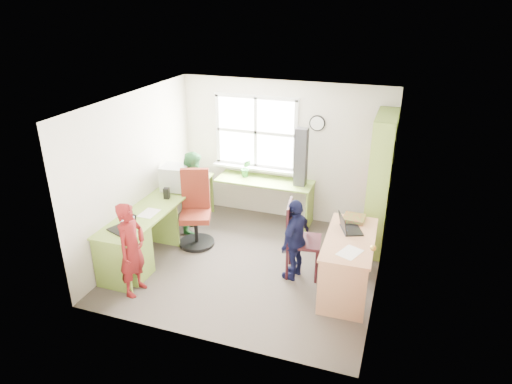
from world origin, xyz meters
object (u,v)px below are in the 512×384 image
laptop_left (124,226)px  person_green (195,192)px  crt_monitor (176,178)px  person_navy (295,239)px  potted_plant (246,168)px  bookshelf (380,186)px  swivel_chair (196,213)px  cd_tower (301,157)px  right_desk (349,252)px  laptop_right (348,227)px  wooden_chair (298,236)px  person_red (132,249)px  l_desk (160,231)px

laptop_left → person_green: bearing=101.1°
crt_monitor → person_navy: person_navy is taller
crt_monitor → potted_plant: 1.25m
bookshelf → swivel_chair: (-2.68, -0.86, -0.49)m
cd_tower → right_desk: bearing=-54.8°
bookshelf → swivel_chair: 2.85m
laptop_right → right_desk: bearing=175.4°
crt_monitor → laptop_left: size_ratio=1.14×
bookshelf → potted_plant: 2.28m
wooden_chair → laptop_right: bearing=-6.0°
wooden_chair → potted_plant: 2.00m
person_red → bookshelf: bearing=-48.4°
wooden_chair → crt_monitor: crt_monitor is taller
swivel_chair → person_green: size_ratio=0.88×
l_desk → right_desk: size_ratio=2.16×
wooden_chair → person_red: 2.23m
person_green → person_navy: bearing=-122.0°
bookshelf → laptop_right: bearing=-103.8°
swivel_chair → bookshelf: bearing=-3.1°
crt_monitor → person_red: size_ratio=0.36×
person_green → person_navy: person_green is taller
swivel_chair → laptop_left: size_ratio=2.96×
right_desk → swivel_chair: swivel_chair is taller
bookshelf → cd_tower: size_ratio=2.18×
crt_monitor → person_navy: 2.29m
swivel_chair → potted_plant: bearing=49.1°
right_desk → person_navy: bearing=174.0°
swivel_chair → person_navy: 1.77m
l_desk → laptop_left: bearing=-107.6°
wooden_chair → person_red: (-1.91, -1.14, 0.06)m
swivel_chair → laptop_right: bearing=-28.1°
bookshelf → person_green: (-2.88, -0.44, -0.32)m
cd_tower → person_navy: 1.69m
swivel_chair → crt_monitor: swivel_chair is taller
right_desk → crt_monitor: crt_monitor is taller
wooden_chair → person_navy: bearing=-103.9°
crt_monitor → person_navy: size_ratio=0.39×
right_desk → bookshelf: size_ratio=0.65×
cd_tower → potted_plant: bearing=178.8°
crt_monitor → laptop_left: bearing=-98.3°
laptop_right → potted_plant: size_ratio=1.33×
wooden_chair → potted_plant: bearing=123.2°
swivel_chair → laptop_left: (-0.47, -1.20, 0.29)m
crt_monitor → laptop_right: bearing=-18.3°
swivel_chair → person_red: bearing=-118.0°
right_desk → crt_monitor: bearing=164.2°
swivel_chair → laptop_right: size_ratio=2.88×
cd_tower → crt_monitor: bearing=-153.4°
laptop_right → crt_monitor: bearing=56.0°
right_desk → person_green: 2.81m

